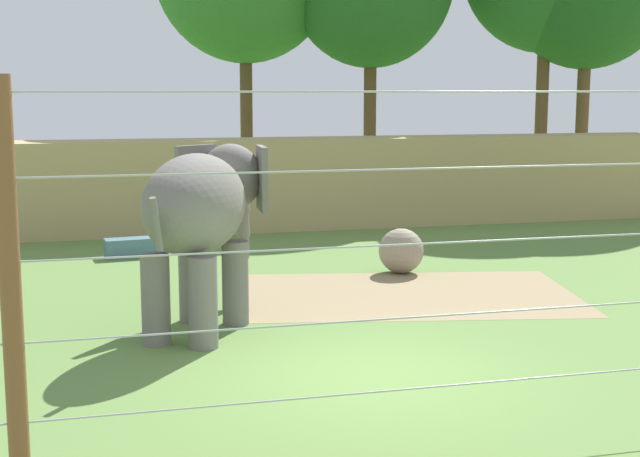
{
  "coord_description": "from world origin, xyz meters",
  "views": [
    {
      "loc": [
        -3.59,
        -11.22,
        3.84
      ],
      "look_at": [
        0.35,
        4.09,
        1.4
      ],
      "focal_mm": 50.09,
      "sensor_mm": 36.0,
      "label": 1
    }
  ],
  "objects": [
    {
      "name": "elephant",
      "position": [
        -1.89,
        2.94,
        1.95
      ],
      "size": [
        2.74,
        3.61,
        2.94
      ],
      "color": "slate",
      "rests_on": "ground"
    },
    {
      "name": "enrichment_ball",
      "position": [
        2.73,
        6.42,
        0.48
      ],
      "size": [
        0.96,
        0.96,
        0.96
      ],
      "primitive_type": "sphere",
      "color": "gray",
      "rests_on": "ground"
    },
    {
      "name": "embankment_wall",
      "position": [
        0.0,
        13.33,
        1.26
      ],
      "size": [
        36.0,
        1.8,
        2.53
      ],
      "primitive_type": "cube",
      "color": "tan",
      "rests_on": "ground"
    },
    {
      "name": "ground_plane",
      "position": [
        0.0,
        0.0,
        0.0
      ],
      "size": [
        120.0,
        120.0,
        0.0
      ],
      "primitive_type": "plane",
      "color": "#5B7F3D"
    },
    {
      "name": "cable_fence",
      "position": [
        0.0,
        -2.67,
        2.01
      ],
      "size": [
        9.71,
        0.2,
        3.99
      ],
      "color": "brown",
      "rests_on": "ground"
    },
    {
      "name": "feed_trough",
      "position": [
        -2.66,
        9.77,
        0.22
      ],
      "size": [
        1.45,
        0.67,
        0.44
      ],
      "color": "slate",
      "rests_on": "ground"
    },
    {
      "name": "dirt_patch",
      "position": [
        2.17,
        4.48,
        0.0
      ],
      "size": [
        7.01,
        5.19,
        0.01
      ],
      "primitive_type": "cube",
      "rotation": [
        0.0,
        0.0,
        -0.19
      ],
      "color": "#937F5B",
      "rests_on": "ground"
    }
  ]
}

